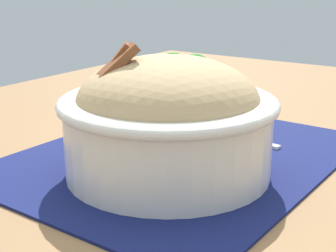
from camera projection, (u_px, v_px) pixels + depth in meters
table at (177, 204)px, 0.58m from camera, size 1.36×0.94×0.70m
placemat at (182, 156)px, 0.57m from camera, size 0.40×0.32×0.00m
bowl at (168, 118)px, 0.50m from camera, size 0.25×0.25×0.13m
fork at (228, 135)px, 0.63m from camera, size 0.03×0.13×0.00m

